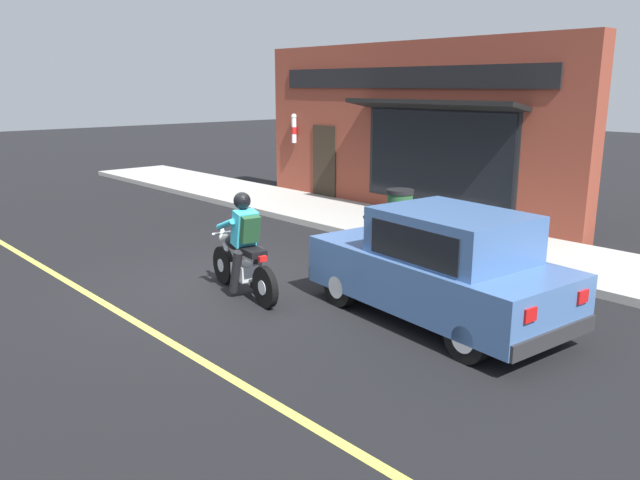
% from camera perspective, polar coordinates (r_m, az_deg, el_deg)
% --- Properties ---
extents(ground_plane, '(80.00, 80.00, 0.00)m').
position_cam_1_polar(ground_plane, '(10.22, -8.53, -4.27)').
color(ground_plane, black).
extents(sidewalk_curb, '(2.60, 22.00, 0.14)m').
position_cam_1_polar(sidewalk_curb, '(15.62, 1.11, 2.51)').
color(sidewalk_curb, '#ADAAA3').
rests_on(sidewalk_curb, ground).
extents(lane_stripe, '(0.12, 19.80, 0.01)m').
position_cam_1_polar(lane_stripe, '(12.08, -23.75, -2.44)').
color(lane_stripe, '#D1C64C').
rests_on(lane_stripe, ground).
extents(storefront_building, '(1.25, 9.65, 4.20)m').
position_cam_1_polar(storefront_building, '(15.77, 7.84, 9.97)').
color(storefront_building, brown).
rests_on(storefront_building, ground).
extents(motorcycle_with_rider, '(0.64, 2.01, 1.62)m').
position_cam_1_polar(motorcycle_with_rider, '(9.61, -7.04, -1.17)').
color(motorcycle_with_rider, black).
rests_on(motorcycle_with_rider, ground).
extents(car_hatchback, '(2.01, 3.93, 1.57)m').
position_cam_1_polar(car_hatchback, '(8.63, 10.92, -2.47)').
color(car_hatchback, black).
rests_on(car_hatchback, ground).
extents(trash_bin, '(0.56, 0.56, 0.98)m').
position_cam_1_polar(trash_bin, '(12.85, 7.29, 2.47)').
color(trash_bin, '#23512D').
rests_on(trash_bin, sidewalk_curb).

